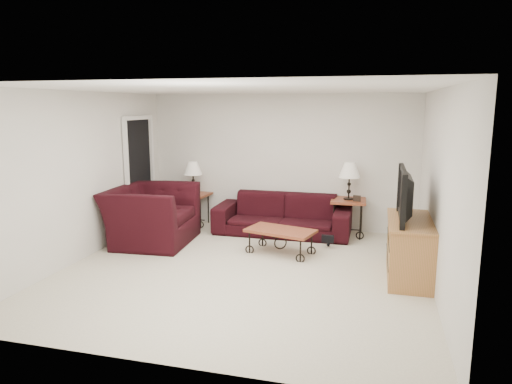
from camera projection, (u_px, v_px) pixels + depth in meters
ground at (243, 270)px, 6.54m from camera, size 5.00×5.00×0.00m
wall_back at (280, 162)px, 8.68m from camera, size 5.00×0.02×2.50m
wall_front at (160, 231)px, 3.93m from camera, size 5.00×0.02×2.50m
wall_left at (83, 176)px, 6.93m from camera, size 0.02×5.00×2.50m
wall_right at (439, 192)px, 5.68m from camera, size 0.02×5.00×2.50m
ceiling at (242, 89)px, 6.07m from camera, size 5.00×5.00×0.00m
doorway at (139, 175)px, 8.53m from camera, size 0.08×0.94×2.04m
sofa at (282, 214)px, 8.35m from camera, size 2.42×0.95×0.71m
side_table_left at (194, 209)px, 8.98m from camera, size 0.63×0.63×0.62m
side_table_right at (348, 217)px, 8.24m from camera, size 0.63×0.63×0.66m
lamp_left at (193, 178)px, 8.86m from camera, size 0.39×0.39×0.62m
lamp_right at (349, 181)px, 8.12m from camera, size 0.39×0.39×0.66m
photo_frame_left at (183, 192)px, 8.81m from camera, size 0.12×0.02×0.10m
photo_frame_right at (357, 198)px, 7.99m from camera, size 0.13×0.04×0.11m
coffee_table at (280, 241)px, 7.25m from camera, size 1.15×0.81×0.39m
armchair at (152, 215)px, 7.80m from camera, size 1.37×1.54×0.95m
throw_pillow at (158, 214)px, 7.70m from camera, size 0.14×0.44×0.43m
tv_stand at (410, 249)px, 6.22m from camera, size 0.55×1.33×0.80m
television at (411, 194)px, 6.09m from camera, size 0.16×1.19×0.69m
backpack at (328, 235)px, 7.60m from camera, size 0.35×0.30×0.39m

